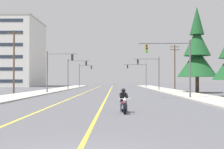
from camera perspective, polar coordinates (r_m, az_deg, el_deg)
lane_stripe_center at (r=52.44m, az=-0.44°, el=-3.17°), size 0.16×100.00×0.01m
lane_stripe_left at (r=52.64m, az=-4.57°, el=-3.16°), size 0.16×100.00×0.01m
sidewalk_kerb_right at (r=48.36m, az=11.94°, el=-3.25°), size 4.40×110.00×0.14m
sidewalk_kerb_left at (r=48.80m, az=-12.96°, el=-3.23°), size 4.40×110.00×0.14m
motorcycle_with_rider at (r=18.30m, az=2.20°, el=-5.35°), size 0.70×2.19×1.46m
traffic_signal_near_right at (r=32.75m, az=11.72°, el=2.79°), size 5.48×0.37×6.20m
traffic_signal_near_left at (r=45.73m, az=-10.53°, el=1.63°), size 4.51×0.39×6.20m
traffic_signal_mid_right at (r=56.53m, az=7.48°, el=1.13°), size 4.68×0.37×6.20m
traffic_signal_mid_left at (r=61.70m, az=-7.12°, el=0.93°), size 4.41×0.44×6.20m
traffic_signal_far_right at (r=76.49m, az=5.21°, el=0.60°), size 5.58×0.41×6.20m
traffic_signal_far_left at (r=81.72m, az=-5.41°, el=0.43°), size 3.91×0.47×6.20m
utility_pole_left_near at (r=47.27m, az=-17.94°, el=2.52°), size 2.08×0.26×9.30m
utility_pole_right_far at (r=68.54m, az=11.70°, el=1.71°), size 2.10×0.26×9.70m
conifer_tree_right_verge_far at (r=48.27m, az=15.68°, el=3.86°), size 6.00×6.00×13.20m
apartment_building_far_left_block at (r=98.73m, az=-19.77°, el=3.80°), size 21.96×20.17×20.35m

